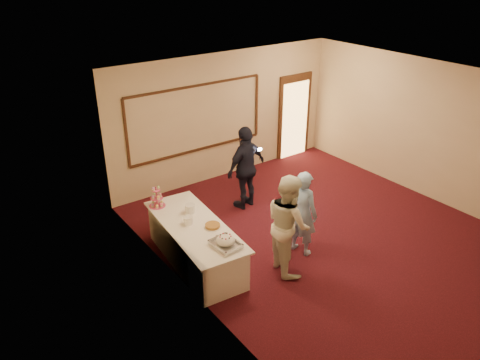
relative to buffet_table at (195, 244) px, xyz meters
The scene contains 14 objects.
floor 2.67m from the buffet_table, 16.68° to the right, with size 7.00×7.00×0.00m, color black.
room_walls 3.11m from the buffet_table, 16.68° to the right, with size 6.04×7.04×3.02m.
wall_molding 3.44m from the buffet_table, 57.46° to the left, with size 3.45×0.04×1.55m.
doorway 5.45m from the buffet_table, 29.94° to the left, with size 1.05×0.07×2.20m.
buffet_table is the anchor object (origin of this frame).
pavlova_tray 0.96m from the buffet_table, 84.78° to the right, with size 0.40×0.54×0.19m.
cupcake_stand 1.14m from the buffet_table, 101.98° to the left, with size 0.30×0.30×0.44m.
plate_stack_a 0.47m from the buffet_table, 122.35° to the left, with size 0.17×0.17×0.14m.
plate_stack_b 0.64m from the buffet_table, 68.45° to the left, with size 0.19×0.19×0.16m.
tart 0.52m from the buffet_table, 48.51° to the right, with size 0.30×0.30×0.06m.
man 1.97m from the buffet_table, 25.31° to the right, with size 0.59×0.39×1.62m, color #95BCF0.
woman 1.67m from the buffet_table, 41.12° to the right, with size 0.86×0.67×1.78m, color white.
guest 2.33m from the buffet_table, 30.43° to the left, with size 1.06×0.44×1.81m, color black.
camera_flash 2.57m from the buffet_table, 24.25° to the left, with size 0.07×0.04×0.05m, color white.
Camera 1 is at (-5.91, -5.25, 4.99)m, focal length 35.00 mm.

